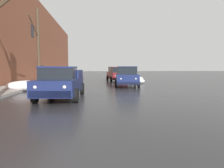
{
  "coord_description": "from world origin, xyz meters",
  "views": [
    {
      "loc": [
        0.12,
        -1.51,
        1.69
      ],
      "look_at": [
        0.94,
        8.05,
        0.89
      ],
      "focal_mm": 31.15,
      "sensor_mm": 36.0,
      "label": 1
    }
  ],
  "objects_px": {
    "suv_darkblue_parked_kerbside_close": "(126,76)",
    "suv_maroon_parked_kerbside_mid": "(116,74)",
    "pickup_truck_darkblue_approaching_near_lane": "(61,83)",
    "bare_tree_mid_block": "(38,46)"
  },
  "relations": [
    {
      "from": "bare_tree_mid_block",
      "to": "suv_darkblue_parked_kerbside_close",
      "type": "relative_size",
      "value": 1.59
    },
    {
      "from": "suv_maroon_parked_kerbside_mid",
      "to": "pickup_truck_darkblue_approaching_near_lane",
      "type": "bearing_deg",
      "value": -109.01
    },
    {
      "from": "pickup_truck_darkblue_approaching_near_lane",
      "to": "suv_darkblue_parked_kerbside_close",
      "type": "xyz_separation_m",
      "value": [
        4.69,
        6.5,
        0.11
      ]
    },
    {
      "from": "suv_darkblue_parked_kerbside_close",
      "to": "suv_maroon_parked_kerbside_mid",
      "type": "bearing_deg",
      "value": 91.7
    },
    {
      "from": "bare_tree_mid_block",
      "to": "suv_darkblue_parked_kerbside_close",
      "type": "xyz_separation_m",
      "value": [
        8.06,
        -1.28,
        -2.71
      ]
    },
    {
      "from": "bare_tree_mid_block",
      "to": "pickup_truck_darkblue_approaching_near_lane",
      "type": "relative_size",
      "value": 1.38
    },
    {
      "from": "suv_darkblue_parked_kerbside_close",
      "to": "bare_tree_mid_block",
      "type": "bearing_deg",
      "value": 170.96
    },
    {
      "from": "bare_tree_mid_block",
      "to": "suv_maroon_parked_kerbside_mid",
      "type": "distance_m",
      "value": 9.85
    },
    {
      "from": "pickup_truck_darkblue_approaching_near_lane",
      "to": "suv_darkblue_parked_kerbside_close",
      "type": "height_order",
      "value": "suv_darkblue_parked_kerbside_close"
    },
    {
      "from": "pickup_truck_darkblue_approaching_near_lane",
      "to": "suv_maroon_parked_kerbside_mid",
      "type": "distance_m",
      "value": 13.81
    }
  ]
}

